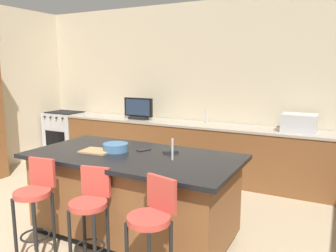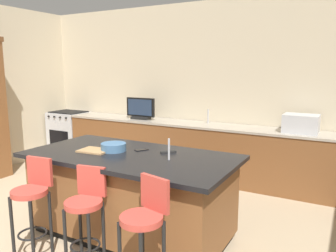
{
  "view_description": "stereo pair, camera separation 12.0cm",
  "coord_description": "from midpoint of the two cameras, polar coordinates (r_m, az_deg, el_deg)",
  "views": [
    {
      "loc": [
        2.07,
        -1.18,
        1.83
      ],
      "look_at": [
        -0.02,
        2.84,
        1.04
      ],
      "focal_mm": 35.66,
      "sensor_mm": 36.0,
      "label": 1
    },
    {
      "loc": [
        2.18,
        -1.12,
        1.83
      ],
      "look_at": [
        -0.02,
        2.84,
        1.04
      ],
      "focal_mm": 35.66,
      "sensor_mm": 36.0,
      "label": 2
    }
  ],
  "objects": [
    {
      "name": "fruit_bowl",
      "position": [
        3.74,
        -9.86,
        -3.62
      ],
      "size": [
        0.28,
        0.28,
        0.09
      ],
      "primitive_type": "cylinder",
      "color": "#3F668C",
      "rests_on": "kitchen_island"
    },
    {
      "name": "wall_back",
      "position": [
        5.86,
        6.2,
        6.27
      ],
      "size": [
        7.35,
        0.12,
        2.94
      ],
      "primitive_type": "cube",
      "color": "beige",
      "rests_on": "ground_plane"
    },
    {
      "name": "cell_phone",
      "position": [
        3.75,
        -5.12,
        -4.1
      ],
      "size": [
        0.13,
        0.17,
        0.01
      ],
      "primitive_type": "cube",
      "rotation": [
        0.0,
        0.0,
        -0.48
      ],
      "color": "black",
      "rests_on": "kitchen_island"
    },
    {
      "name": "sink_faucet_island",
      "position": [
        3.32,
        -0.28,
        -4.0
      ],
      "size": [
        0.02,
        0.02,
        0.22
      ],
      "primitive_type": "cylinder",
      "color": "#B2B2B7",
      "rests_on": "kitchen_island"
    },
    {
      "name": "microwave",
      "position": [
        5.16,
        20.91,
        0.48
      ],
      "size": [
        0.48,
        0.36,
        0.26
      ],
      "primitive_type": "cube",
      "color": "#B7BABF",
      "rests_on": "counter_back"
    },
    {
      "name": "bar_stool_center",
      "position": [
        3.2,
        -14.22,
        -13.9
      ],
      "size": [
        0.34,
        0.36,
        0.94
      ],
      "rotation": [
        0.0,
        0.0,
        0.18
      ],
      "color": "#B23D33",
      "rests_on": "ground_plane"
    },
    {
      "name": "kitchen_island",
      "position": [
        3.73,
        -6.88,
        -11.58
      ],
      "size": [
        2.27,
        1.16,
        0.93
      ],
      "color": "black",
      "rests_on": "ground_plane"
    },
    {
      "name": "counter_back",
      "position": [
        5.68,
        4.15,
        -4.13
      ],
      "size": [
        5.14,
        0.62,
        0.92
      ],
      "color": "brown",
      "rests_on": "ground_plane"
    },
    {
      "name": "cutting_board",
      "position": [
        3.76,
        -13.01,
        -4.18
      ],
      "size": [
        0.35,
        0.28,
        0.02
      ],
      "primitive_type": "cube",
      "rotation": [
        0.0,
        0.0,
        0.1
      ],
      "color": "#A87F51",
      "rests_on": "kitchen_island"
    },
    {
      "name": "tv_monitor",
      "position": [
        6.04,
        -5.66,
        2.83
      ],
      "size": [
        0.57,
        0.16,
        0.39
      ],
      "color": "black",
      "rests_on": "counter_back"
    },
    {
      "name": "tv_remote",
      "position": [
        3.62,
        -0.47,
        -4.47
      ],
      "size": [
        0.15,
        0.15,
        0.02
      ],
      "primitive_type": "cube",
      "rotation": [
        0.0,
        0.0,
        -0.79
      ],
      "color": "black",
      "rests_on": "kitchen_island"
    },
    {
      "name": "range_oven",
      "position": [
        7.33,
        -17.51,
        -1.32
      ],
      "size": [
        0.74,
        0.63,
        0.94
      ],
      "color": "#B7BABF",
      "rests_on": "ground_plane"
    },
    {
      "name": "bar_stool_left",
      "position": [
        3.52,
        -22.66,
        -11.68
      ],
      "size": [
        0.34,
        0.35,
        0.97
      ],
      "rotation": [
        0.0,
        0.0,
        0.12
      ],
      "color": "#B23D33",
      "rests_on": "ground_plane"
    },
    {
      "name": "bar_stool_right",
      "position": [
        2.73,
        -4.11,
        -17.08
      ],
      "size": [
        0.35,
        0.37,
        0.99
      ],
      "rotation": [
        0.0,
        0.0,
        -0.23
      ],
      "color": "#B23D33",
      "rests_on": "ground_plane"
    },
    {
      "name": "sink_faucet_back",
      "position": [
        5.61,
        5.97,
        1.68
      ],
      "size": [
        0.02,
        0.02,
        0.24
      ],
      "primitive_type": "cylinder",
      "color": "#B2B2B7",
      "rests_on": "counter_back"
    }
  ]
}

